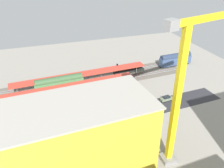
{
  "coord_description": "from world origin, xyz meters",
  "views": [
    {
      "loc": [
        15.66,
        66.28,
        46.96
      ],
      "look_at": [
        -7.04,
        -0.42,
        9.04
      ],
      "focal_mm": 38.59,
      "sensor_mm": 36.0,
      "label": 1
    }
  ],
  "objects_px": {
    "box_truck_0": "(59,134)",
    "street_tree_1": "(7,139)",
    "platform_canopy_near": "(68,86)",
    "parked_car_2": "(133,105)",
    "passenger_coach": "(175,59)",
    "street_tree_0": "(94,116)",
    "parked_car_3": "(115,109)",
    "platform_canopy_far": "(81,74)",
    "parked_car_1": "(152,103)",
    "parked_car_0": "(166,99)",
    "freight_coach_far": "(59,83)",
    "street_tree_2": "(58,128)",
    "tower_crane": "(187,82)",
    "traffic_light": "(38,130)",
    "locomotive": "(129,69)",
    "construction_building": "(73,142)"
  },
  "relations": [
    {
      "from": "box_truck_0",
      "to": "street_tree_1",
      "type": "xyz_separation_m",
      "value": [
        13.29,
        1.24,
        2.86
      ]
    },
    {
      "from": "platform_canopy_near",
      "to": "parked_car_2",
      "type": "distance_m",
      "value": 25.44
    },
    {
      "from": "passenger_coach",
      "to": "street_tree_0",
      "type": "relative_size",
      "value": 1.77
    },
    {
      "from": "parked_car_3",
      "to": "street_tree_0",
      "type": "bearing_deg",
      "value": 42.39
    },
    {
      "from": "passenger_coach",
      "to": "box_truck_0",
      "type": "relative_size",
      "value": 1.87
    },
    {
      "from": "platform_canopy_far",
      "to": "parked_car_1",
      "type": "xyz_separation_m",
      "value": [
        -20.05,
        23.76,
        -3.42
      ]
    },
    {
      "from": "platform_canopy_far",
      "to": "parked_car_0",
      "type": "height_order",
      "value": "platform_canopy_far"
    },
    {
      "from": "passenger_coach",
      "to": "freight_coach_far",
      "type": "bearing_deg",
      "value": 6.66
    },
    {
      "from": "platform_canopy_far",
      "to": "street_tree_2",
      "type": "xyz_separation_m",
      "value": [
        13.87,
        32.52,
        0.57
      ]
    },
    {
      "from": "tower_crane",
      "to": "box_truck_0",
      "type": "xyz_separation_m",
      "value": [
        27.99,
        -16.83,
        -20.52
      ]
    },
    {
      "from": "parked_car_2",
      "to": "parked_car_3",
      "type": "relative_size",
      "value": 1.03
    },
    {
      "from": "street_tree_0",
      "to": "traffic_light",
      "type": "relative_size",
      "value": 1.47
    },
    {
      "from": "parked_car_2",
      "to": "box_truck_0",
      "type": "relative_size",
      "value": 0.53
    },
    {
      "from": "tower_crane",
      "to": "box_truck_0",
      "type": "relative_size",
      "value": 4.2
    },
    {
      "from": "locomotive",
      "to": "tower_crane",
      "type": "xyz_separation_m",
      "value": [
        8.1,
        51.74,
        20.47
      ]
    },
    {
      "from": "passenger_coach",
      "to": "street_tree_2",
      "type": "distance_m",
      "value": 70.2
    },
    {
      "from": "construction_building",
      "to": "traffic_light",
      "type": "distance_m",
      "value": 16.65
    },
    {
      "from": "platform_canopy_near",
      "to": "box_truck_0",
      "type": "height_order",
      "value": "platform_canopy_near"
    },
    {
      "from": "parked_car_1",
      "to": "parked_car_3",
      "type": "xyz_separation_m",
      "value": [
        13.79,
        -0.51,
        0.02
      ]
    },
    {
      "from": "platform_canopy_far",
      "to": "street_tree_2",
      "type": "height_order",
      "value": "street_tree_2"
    },
    {
      "from": "traffic_light",
      "to": "tower_crane",
      "type": "bearing_deg",
      "value": 152.96
    },
    {
      "from": "freight_coach_far",
      "to": "construction_building",
      "type": "bearing_deg",
      "value": 87.29
    },
    {
      "from": "tower_crane",
      "to": "parked_car_3",
      "type": "bearing_deg",
      "value": -71.89
    },
    {
      "from": "parked_car_3",
      "to": "tower_crane",
      "type": "height_order",
      "value": "tower_crane"
    },
    {
      "from": "construction_building",
      "to": "street_tree_2",
      "type": "bearing_deg",
      "value": -82.11
    },
    {
      "from": "construction_building",
      "to": "street_tree_0",
      "type": "bearing_deg",
      "value": -125.87
    },
    {
      "from": "freight_coach_far",
      "to": "traffic_light",
      "type": "relative_size",
      "value": 3.01
    },
    {
      "from": "tower_crane",
      "to": "street_tree_2",
      "type": "relative_size",
      "value": 4.71
    },
    {
      "from": "passenger_coach",
      "to": "freight_coach_far",
      "type": "distance_m",
      "value": 56.11
    },
    {
      "from": "platform_canopy_far",
      "to": "parked_car_1",
      "type": "bearing_deg",
      "value": 130.15
    },
    {
      "from": "construction_building",
      "to": "tower_crane",
      "type": "bearing_deg",
      "value": 169.35
    },
    {
      "from": "platform_canopy_near",
      "to": "construction_building",
      "type": "bearing_deg",
      "value": 83.17
    },
    {
      "from": "traffic_light",
      "to": "street_tree_2",
      "type": "bearing_deg",
      "value": 163.47
    },
    {
      "from": "box_truck_0",
      "to": "parked_car_2",
      "type": "bearing_deg",
      "value": -163.01
    },
    {
      "from": "construction_building",
      "to": "parked_car_3",
      "type": "bearing_deg",
      "value": -132.78
    },
    {
      "from": "parked_car_1",
      "to": "tower_crane",
      "type": "bearing_deg",
      "value": 76.88
    },
    {
      "from": "locomotive",
      "to": "box_truck_0",
      "type": "relative_size",
      "value": 1.68
    },
    {
      "from": "parked_car_0",
      "to": "box_truck_0",
      "type": "relative_size",
      "value": 0.53
    },
    {
      "from": "freight_coach_far",
      "to": "locomotive",
      "type": "bearing_deg",
      "value": -168.48
    },
    {
      "from": "street_tree_0",
      "to": "street_tree_1",
      "type": "relative_size",
      "value": 1.26
    },
    {
      "from": "locomotive",
      "to": "construction_building",
      "type": "distance_m",
      "value": 59.62
    },
    {
      "from": "parked_car_2",
      "to": "traffic_light",
      "type": "relative_size",
      "value": 0.73
    },
    {
      "from": "platform_canopy_far",
      "to": "tower_crane",
      "type": "bearing_deg",
      "value": 106.65
    },
    {
      "from": "parked_car_2",
      "to": "street_tree_1",
      "type": "height_order",
      "value": "street_tree_1"
    },
    {
      "from": "passenger_coach",
      "to": "tower_crane",
      "type": "relative_size",
      "value": 0.44
    },
    {
      "from": "locomotive",
      "to": "street_tree_1",
      "type": "relative_size",
      "value": 1.99
    },
    {
      "from": "street_tree_2",
      "to": "traffic_light",
      "type": "bearing_deg",
      "value": -16.53
    },
    {
      "from": "parked_car_1",
      "to": "street_tree_2",
      "type": "distance_m",
      "value": 35.25
    },
    {
      "from": "platform_canopy_far",
      "to": "parked_car_3",
      "type": "distance_m",
      "value": 24.31
    },
    {
      "from": "construction_building",
      "to": "street_tree_0",
      "type": "distance_m",
      "value": 15.56
    }
  ]
}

